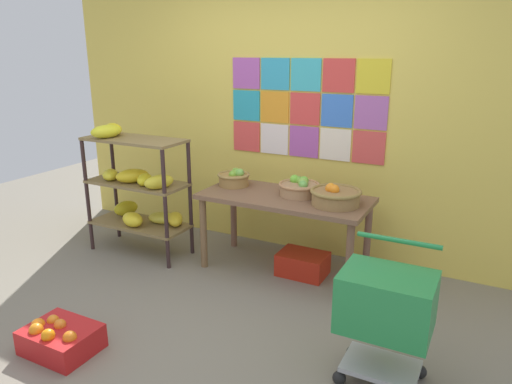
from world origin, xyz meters
The scene contains 10 objects.
ground centered at (0.00, 0.00, 0.00)m, with size 9.34×9.34×0.00m, color slate.
back_wall_with_art centered at (0.00, 1.70, 1.31)m, with size 4.99×0.07×2.61m.
banana_shelf_unit centered at (-1.23, 0.90, 0.67)m, with size 0.96×0.50×1.22m.
display_table centered at (0.17, 1.16, 0.60)m, with size 1.44×0.65×0.69m.
fruit_basket_back_right centered at (-0.37, 1.25, 0.76)m, with size 0.30×0.30×0.16m.
fruit_basket_left centered at (0.62, 1.13, 0.76)m, with size 0.41×0.41×0.17m.
fruit_basket_centre centered at (0.27, 1.25, 0.75)m, with size 0.35×0.35×0.16m.
produce_crate_under_table centered at (0.35, 1.16, 0.10)m, with size 0.41×0.30×0.19m, color #B12212.
orange_crate_foreground centered at (-0.62, -0.59, 0.09)m, with size 0.45×0.35×0.22m.
shopping_cart centered at (1.28, 0.07, 0.49)m, with size 0.51×0.42×0.83m.
Camera 1 is at (1.73, -2.38, 1.88)m, focal length 33.41 mm.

